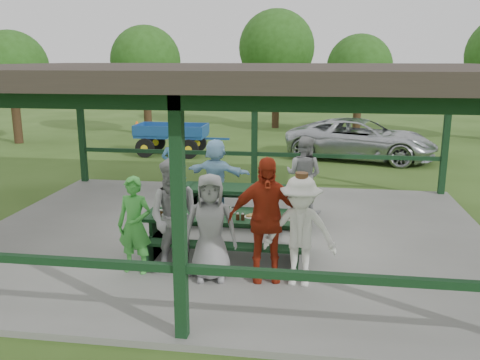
% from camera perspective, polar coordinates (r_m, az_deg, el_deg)
% --- Properties ---
extents(ground, '(90.00, 90.00, 0.00)m').
position_cam_1_polar(ground, '(10.07, -0.96, -6.61)').
color(ground, '#304D18').
rests_on(ground, ground).
extents(concrete_slab, '(10.00, 8.00, 0.10)m').
position_cam_1_polar(concrete_slab, '(10.05, -0.97, -6.34)').
color(concrete_slab, slate).
rests_on(concrete_slab, ground).
extents(pavilion_structure, '(10.60, 8.60, 3.24)m').
position_cam_1_polar(pavilion_structure, '(9.46, -1.04, 11.72)').
color(pavilion_structure, black).
rests_on(pavilion_structure, concrete_slab).
extents(picnic_table_near, '(2.81, 1.39, 0.75)m').
position_cam_1_polar(picnic_table_near, '(8.74, -1.57, -5.75)').
color(picnic_table_near, black).
rests_on(picnic_table_near, concrete_slab).
extents(picnic_table_far, '(2.72, 1.39, 0.75)m').
position_cam_1_polar(picnic_table_far, '(10.61, 0.74, -2.26)').
color(picnic_table_far, black).
rests_on(picnic_table_far, concrete_slab).
extents(table_setting, '(2.30, 0.45, 0.10)m').
position_cam_1_polar(table_setting, '(8.68, -1.69, -3.79)').
color(table_setting, white).
rests_on(table_setting, picnic_table_near).
extents(contestant_green, '(0.61, 0.43, 1.57)m').
position_cam_1_polar(contestant_green, '(8.25, -11.74, -4.99)').
color(contestant_green, green).
rests_on(contestant_green, concrete_slab).
extents(contestant_grey_left, '(0.96, 0.77, 1.88)m').
position_cam_1_polar(contestant_grey_left, '(7.98, -7.17, -4.30)').
color(contestant_grey_left, gray).
rests_on(contestant_grey_left, concrete_slab).
extents(contestant_grey_mid, '(0.90, 0.66, 1.68)m').
position_cam_1_polar(contestant_grey_mid, '(7.82, -3.35, -5.33)').
color(contestant_grey_mid, gray).
rests_on(contestant_grey_mid, concrete_slab).
extents(contestant_red, '(1.21, 0.67, 1.94)m').
position_cam_1_polar(contestant_red, '(7.77, 2.85, -4.42)').
color(contestant_red, '#A32A14').
rests_on(contestant_red, concrete_slab).
extents(contestant_white_fedora, '(1.14, 0.71, 1.74)m').
position_cam_1_polar(contestant_white_fedora, '(7.67, 6.77, -5.73)').
color(contestant_white_fedora, silver).
rests_on(contestant_white_fedora, concrete_slab).
extents(spectator_lblue, '(1.58, 0.83, 1.63)m').
position_cam_1_polar(spectator_lblue, '(11.40, -2.71, 0.59)').
color(spectator_lblue, '#9CCFF1').
rests_on(spectator_lblue, concrete_slab).
extents(spectator_blue, '(0.64, 0.46, 1.62)m').
position_cam_1_polar(spectator_blue, '(12.38, -7.42, 1.49)').
color(spectator_blue, teal).
rests_on(spectator_blue, concrete_slab).
extents(spectator_grey, '(1.01, 0.90, 1.72)m').
position_cam_1_polar(spectator_grey, '(11.28, 7.17, 0.59)').
color(spectator_grey, gray).
rests_on(spectator_grey, concrete_slab).
extents(pickup_truck, '(5.52, 3.55, 1.42)m').
position_cam_1_polar(pickup_truck, '(18.30, 13.45, 4.48)').
color(pickup_truck, silver).
rests_on(pickup_truck, ground).
extents(farm_trailer, '(3.46, 1.54, 1.21)m').
position_cam_1_polar(farm_trailer, '(18.84, -7.66, 4.64)').
color(farm_trailer, navy).
rests_on(farm_trailer, ground).
extents(tree_far_left, '(3.16, 3.16, 4.93)m').
position_cam_1_polar(tree_far_left, '(23.94, -10.56, 12.97)').
color(tree_far_left, black).
rests_on(tree_far_left, ground).
extents(tree_left, '(3.74, 3.74, 5.85)m').
position_cam_1_polar(tree_left, '(26.02, 4.12, 14.56)').
color(tree_left, black).
rests_on(tree_left, ground).
extents(tree_mid, '(2.90, 2.90, 4.54)m').
position_cam_1_polar(tree_mid, '(23.76, 13.27, 12.19)').
color(tree_mid, black).
rests_on(tree_mid, ground).
extents(tree_edge_left, '(2.94, 2.94, 4.59)m').
position_cam_1_polar(tree_edge_left, '(23.03, -24.28, 11.44)').
color(tree_edge_left, black).
rests_on(tree_edge_left, ground).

